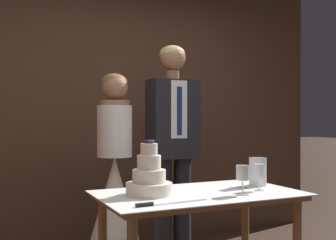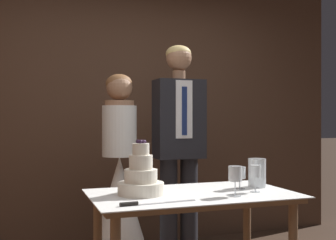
{
  "view_description": "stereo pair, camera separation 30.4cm",
  "coord_description": "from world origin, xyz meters",
  "px_view_note": "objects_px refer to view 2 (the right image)",
  "views": [
    {
      "loc": [
        -1.21,
        -2.02,
        1.22
      ],
      "look_at": [
        0.07,
        0.76,
        1.22
      ],
      "focal_mm": 45.0,
      "sensor_mm": 36.0,
      "label": 1
    },
    {
      "loc": [
        -0.92,
        -2.13,
        1.22
      ],
      "look_at": [
        0.07,
        0.76,
        1.22
      ],
      "focal_mm": 45.0,
      "sensor_mm": 36.0,
      "label": 2
    }
  ],
  "objects_px": {
    "wine_glass_near": "(240,173)",
    "wine_glass_middle": "(235,174)",
    "hurricane_candle": "(257,173)",
    "groom": "(179,139)",
    "tiered_cake": "(141,178)",
    "bride": "(119,197)",
    "cake_knife": "(144,203)",
    "wine_glass_far": "(255,172)",
    "cake_table": "(192,209)"
  },
  "relations": [
    {
      "from": "tiered_cake",
      "to": "groom",
      "type": "bearing_deg",
      "value": 56.94
    },
    {
      "from": "tiered_cake",
      "to": "wine_glass_near",
      "type": "relative_size",
      "value": 2.26
    },
    {
      "from": "wine_glass_near",
      "to": "bride",
      "type": "height_order",
      "value": "bride"
    },
    {
      "from": "bride",
      "to": "wine_glass_far",
      "type": "bearing_deg",
      "value": -57.94
    },
    {
      "from": "groom",
      "to": "cake_knife",
      "type": "bearing_deg",
      "value": -118.44
    },
    {
      "from": "wine_glass_near",
      "to": "hurricane_candle",
      "type": "height_order",
      "value": "hurricane_candle"
    },
    {
      "from": "wine_glass_far",
      "to": "groom",
      "type": "height_order",
      "value": "groom"
    },
    {
      "from": "cake_knife",
      "to": "cake_table",
      "type": "bearing_deg",
      "value": 28.42
    },
    {
      "from": "hurricane_candle",
      "to": "bride",
      "type": "height_order",
      "value": "bride"
    },
    {
      "from": "cake_table",
      "to": "groom",
      "type": "relative_size",
      "value": 0.68
    },
    {
      "from": "tiered_cake",
      "to": "wine_glass_near",
      "type": "xyz_separation_m",
      "value": [
        0.67,
        -0.02,
        0.0
      ]
    },
    {
      "from": "wine_glass_near",
      "to": "hurricane_candle",
      "type": "relative_size",
      "value": 0.77
    },
    {
      "from": "tiered_cake",
      "to": "hurricane_candle",
      "type": "distance_m",
      "value": 0.82
    },
    {
      "from": "hurricane_candle",
      "to": "groom",
      "type": "distance_m",
      "value": 0.92
    },
    {
      "from": "groom",
      "to": "wine_glass_middle",
      "type": "bearing_deg",
      "value": -92.96
    },
    {
      "from": "wine_glass_near",
      "to": "tiered_cake",
      "type": "bearing_deg",
      "value": 178.52
    },
    {
      "from": "wine_glass_near",
      "to": "wine_glass_middle",
      "type": "relative_size",
      "value": 0.82
    },
    {
      "from": "cake_table",
      "to": "tiered_cake",
      "type": "bearing_deg",
      "value": 171.55
    },
    {
      "from": "cake_knife",
      "to": "wine_glass_far",
      "type": "distance_m",
      "value": 0.79
    },
    {
      "from": "wine_glass_far",
      "to": "bride",
      "type": "relative_size",
      "value": 0.11
    },
    {
      "from": "wine_glass_far",
      "to": "wine_glass_near",
      "type": "bearing_deg",
      "value": 107.26
    },
    {
      "from": "hurricane_candle",
      "to": "groom",
      "type": "bearing_deg",
      "value": 105.87
    },
    {
      "from": "wine_glass_far",
      "to": "bride",
      "type": "bearing_deg",
      "value": 122.06
    },
    {
      "from": "wine_glass_near",
      "to": "wine_glass_middle",
      "type": "bearing_deg",
      "value": -124.51
    },
    {
      "from": "hurricane_candle",
      "to": "groom",
      "type": "height_order",
      "value": "groom"
    },
    {
      "from": "tiered_cake",
      "to": "bride",
      "type": "xyz_separation_m",
      "value": [
        0.06,
        0.89,
        -0.27
      ]
    },
    {
      "from": "wine_glass_near",
      "to": "wine_glass_far",
      "type": "height_order",
      "value": "wine_glass_far"
    },
    {
      "from": "groom",
      "to": "hurricane_candle",
      "type": "bearing_deg",
      "value": -74.13
    },
    {
      "from": "tiered_cake",
      "to": "hurricane_candle",
      "type": "xyz_separation_m",
      "value": [
        0.82,
        0.02,
        -0.01
      ]
    },
    {
      "from": "cake_table",
      "to": "wine_glass_near",
      "type": "xyz_separation_m",
      "value": [
        0.35,
        0.03,
        0.2
      ]
    },
    {
      "from": "wine_glass_middle",
      "to": "hurricane_candle",
      "type": "bearing_deg",
      "value": 40.27
    },
    {
      "from": "cake_table",
      "to": "wine_glass_middle",
      "type": "height_order",
      "value": "wine_glass_middle"
    },
    {
      "from": "cake_table",
      "to": "wine_glass_far",
      "type": "bearing_deg",
      "value": -14.31
    },
    {
      "from": "cake_knife",
      "to": "wine_glass_middle",
      "type": "height_order",
      "value": "wine_glass_middle"
    },
    {
      "from": "wine_glass_middle",
      "to": "wine_glass_far",
      "type": "bearing_deg",
      "value": 24.63
    },
    {
      "from": "cake_table",
      "to": "wine_glass_near",
      "type": "distance_m",
      "value": 0.4
    },
    {
      "from": "cake_knife",
      "to": "wine_glass_far",
      "type": "bearing_deg",
      "value": 6.33
    },
    {
      "from": "wine_glass_far",
      "to": "hurricane_candle",
      "type": "relative_size",
      "value": 0.88
    },
    {
      "from": "wine_glass_middle",
      "to": "groom",
      "type": "bearing_deg",
      "value": 87.04
    },
    {
      "from": "cake_knife",
      "to": "bride",
      "type": "xyz_separation_m",
      "value": [
        0.12,
        1.18,
        -0.18
      ]
    },
    {
      "from": "wine_glass_near",
      "to": "wine_glass_far",
      "type": "bearing_deg",
      "value": -72.74
    },
    {
      "from": "wine_glass_middle",
      "to": "wine_glass_far",
      "type": "xyz_separation_m",
      "value": [
        0.19,
        0.09,
        -0.0
      ]
    },
    {
      "from": "wine_glass_near",
      "to": "hurricane_candle",
      "type": "xyz_separation_m",
      "value": [
        0.15,
        0.04,
        -0.01
      ]
    },
    {
      "from": "wine_glass_middle",
      "to": "hurricane_candle",
      "type": "xyz_separation_m",
      "value": [
        0.3,
        0.26,
        -0.04
      ]
    },
    {
      "from": "wine_glass_middle",
      "to": "wine_glass_near",
      "type": "bearing_deg",
      "value": 55.49
    },
    {
      "from": "hurricane_candle",
      "to": "groom",
      "type": "xyz_separation_m",
      "value": [
        -0.24,
        0.86,
        0.2
      ]
    },
    {
      "from": "wine_glass_middle",
      "to": "groom",
      "type": "xyz_separation_m",
      "value": [
        0.06,
        1.12,
        0.16
      ]
    },
    {
      "from": "wine_glass_middle",
      "to": "bride",
      "type": "distance_m",
      "value": 1.25
    },
    {
      "from": "hurricane_candle",
      "to": "cake_knife",
      "type": "bearing_deg",
      "value": -160.14
    },
    {
      "from": "tiered_cake",
      "to": "wine_glass_near",
      "type": "bearing_deg",
      "value": -1.48
    }
  ]
}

